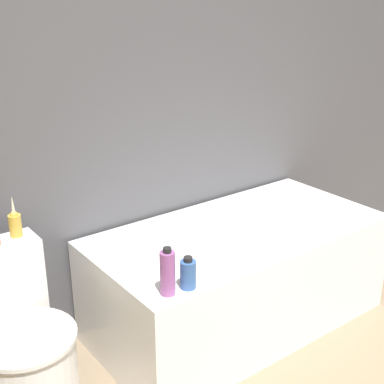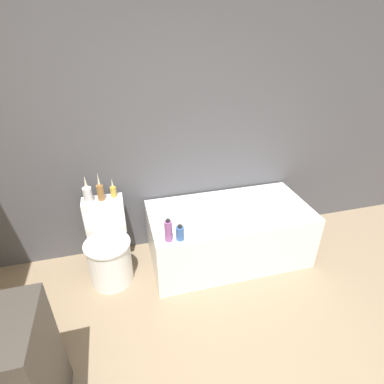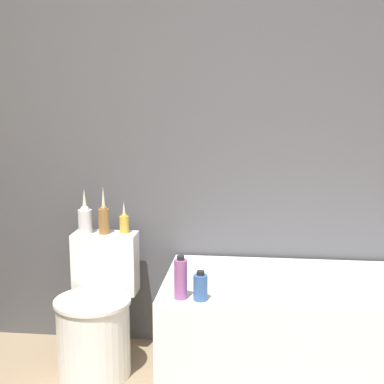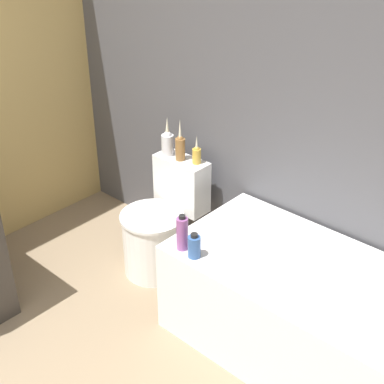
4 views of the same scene
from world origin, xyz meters
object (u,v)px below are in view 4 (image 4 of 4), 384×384
toilet (160,228)px  vase_gold (168,142)px  vase_silver (180,146)px  shampoo_bottle_tall (182,233)px  shampoo_bottle_short (194,246)px  bathtub (314,316)px  vase_bronze (197,154)px

toilet → vase_gold: vase_gold is taller
vase_silver → shampoo_bottle_tall: 0.76m
toilet → shampoo_bottle_tall: size_ratio=3.48×
vase_silver → shampoo_bottle_tall: bearing=-46.1°
vase_silver → toilet: bearing=-90.0°
shampoo_bottle_short → vase_silver: bearing=138.1°
bathtub → shampoo_bottle_tall: shampoo_bottle_tall is taller
vase_silver → shampoo_bottle_short: 0.84m
shampoo_bottle_short → vase_bronze: bearing=130.7°
shampoo_bottle_tall → vase_bronze: bearing=125.4°
bathtub → shampoo_bottle_tall: (-0.66, -0.30, 0.38)m
vase_gold → vase_bronze: bearing=8.1°
vase_gold → vase_bronze: vase_gold is taller
bathtub → toilet: (-1.17, 0.03, 0.01)m
shampoo_bottle_tall → toilet: bearing=147.0°
shampoo_bottle_tall → bathtub: bearing=24.7°
vase_bronze → bathtub: bearing=-13.9°
toilet → vase_gold: (-0.11, 0.20, 0.52)m
bathtub → vase_gold: vase_gold is taller
bathtub → shampoo_bottle_short: size_ratio=10.96×
toilet → shampoo_bottle_short: toilet is taller
vase_gold → shampoo_bottle_short: 0.92m
toilet → shampoo_bottle_short: bearing=-29.5°
bathtub → toilet: 1.17m
bathtub → vase_gold: size_ratio=5.97×
vase_gold → vase_silver: (0.11, 0.00, 0.00)m
vase_bronze → shampoo_bottle_short: (0.50, -0.58, -0.16)m
bathtub → vase_silver: vase_silver is taller
vase_bronze → shampoo_bottle_tall: vase_bronze is taller
bathtub → vase_silver: (-1.17, 0.23, 0.53)m
bathtub → vase_bronze: size_ratio=8.37×
toilet → vase_silver: bearing=90.0°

